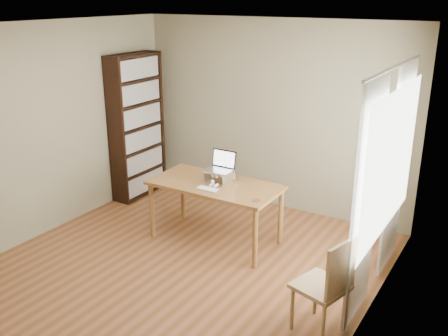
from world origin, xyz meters
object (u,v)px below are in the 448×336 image
bookshelf (137,127)px  cat (222,176)px  desk (215,190)px  laptop (221,165)px  keyboard (208,189)px  chair (329,283)px

bookshelf → cat: bookshelf is taller
desk → laptop: 0.31m
laptop → cat: 0.13m
desk → bookshelf: bearing=158.4°
desk → keyboard: 0.24m
desk → chair: chair is taller
bookshelf → keyboard: 2.07m
keyboard → laptop: bearing=95.0°
bookshelf → laptop: bookshelf is taller
keyboard → cat: size_ratio=0.58×
bookshelf → chair: bearing=-24.7°
laptop → keyboard: laptop is taller
cat → keyboard: bearing=-91.7°
cat → laptop: bearing=131.3°
desk → chair: (1.81, -0.98, -0.15)m
bookshelf → cat: 1.93m
bookshelf → cat: bearing=-17.5°
desk → cat: bearing=75.9°
keyboard → chair: chair is taller
desk → cat: size_ratio=3.28×
bookshelf → desk: 1.96m
desk → chair: bearing=-29.1°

